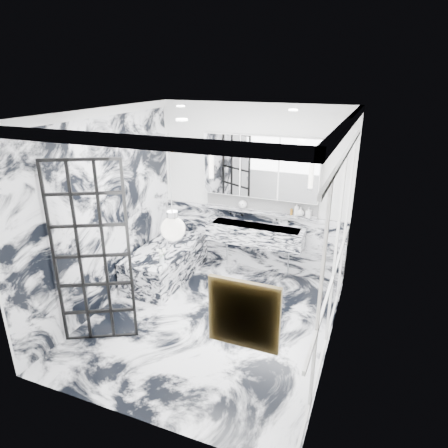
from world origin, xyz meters
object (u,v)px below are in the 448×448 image
at_px(bathtub, 166,262).
at_px(crittall_door, 92,256).
at_px(trough_sink, 255,234).
at_px(mirror_cabinet, 261,167).

bearing_deg(bathtub, crittall_door, -89.20).
distance_m(trough_sink, mirror_cabinet, 1.10).
bearing_deg(bathtub, mirror_cabinet, 32.06).
xyz_separation_m(trough_sink, mirror_cabinet, (-0.00, 0.17, 1.09)).
xyz_separation_m(crittall_door, bathtub, (-0.02, 1.74, -0.89)).
bearing_deg(crittall_door, trough_sink, 33.76).
bearing_deg(trough_sink, crittall_door, -118.46).
relative_size(crittall_door, mirror_cabinet, 1.23).
bearing_deg(crittall_door, bathtub, 63.01).
relative_size(crittall_door, trough_sink, 1.46).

